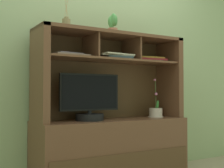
# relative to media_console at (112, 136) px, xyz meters

# --- Properties ---
(back_wall) EXTENTS (6.00, 0.02, 2.80)m
(back_wall) POSITION_rel_media_console_xyz_m (0.00, 0.27, 0.97)
(back_wall) COLOR #99AE7E
(back_wall) RESTS_ON ground
(media_console) EXTENTS (1.49, 0.52, 1.42)m
(media_console) POSITION_rel_media_console_xyz_m (0.00, 0.00, 0.00)
(media_console) COLOR brown
(media_console) RESTS_ON ground
(tv_monitor) EXTENTS (0.59, 0.26, 0.43)m
(tv_monitor) POSITION_rel_media_console_xyz_m (-0.25, -0.02, 0.33)
(tv_monitor) COLOR black
(tv_monitor) RESTS_ON media_console
(potted_orchid) EXTENTS (0.16, 0.16, 0.40)m
(potted_orchid) POSITION_rel_media_console_xyz_m (0.52, -0.02, 0.21)
(potted_orchid) COLOR beige
(potted_orchid) RESTS_ON media_console
(magazine_stack_left) EXTENTS (0.34, 0.25, 0.03)m
(magazine_stack_left) POSITION_rel_media_console_xyz_m (-0.46, -0.02, 0.75)
(magazine_stack_left) COLOR gray
(magazine_stack_left) RESTS_ON media_console
(magazine_stack_centre) EXTENTS (0.39, 0.27, 0.05)m
(magazine_stack_centre) POSITION_rel_media_console_xyz_m (0.45, 0.04, 0.76)
(magazine_stack_centre) COLOR slate
(magazine_stack_centre) RESTS_ON media_console
(magazine_stack_right) EXTENTS (0.35, 0.29, 0.05)m
(magazine_stack_right) POSITION_rel_media_console_xyz_m (0.01, -0.04, 0.76)
(magazine_stack_right) COLOR #2B383F
(magazine_stack_right) RESTS_ON media_console
(diffuser_bottle) EXTENTS (0.07, 0.07, 0.28)m
(diffuser_bottle) POSITION_rel_media_console_xyz_m (-0.48, -0.03, 1.03)
(diffuser_bottle) COLOR #8A7B54
(diffuser_bottle) RESTS_ON media_console
(potted_succulent) EXTENTS (0.10, 0.11, 0.19)m
(potted_succulent) POSITION_rel_media_console_xyz_m (-0.00, -0.02, 1.08)
(potted_succulent) COLOR #B06B54
(potted_succulent) RESTS_ON media_console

